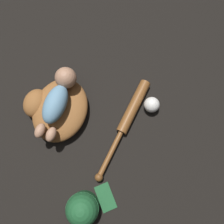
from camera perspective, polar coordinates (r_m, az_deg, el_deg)
The scene contains 6 objects.
ground_plane at distance 1.13m, azimuth -13.78°, elevation -0.03°, with size 6.00×6.00×0.00m, color black.
baseball_glove at distance 1.09m, azimuth -14.39°, elevation 0.88°, with size 0.38×0.36×0.10m.
baby_figure at distance 1.00m, azimuth -13.90°, elevation 3.71°, with size 0.34×0.15×0.10m.
baseball_bat at distance 1.07m, azimuth 4.42°, elevation -1.14°, with size 0.54×0.07×0.05m.
baseball at distance 1.09m, azimuth 10.33°, elevation 1.87°, with size 0.08×0.08×0.08m.
baseball_cap at distance 1.03m, azimuth -7.61°, elevation -23.74°, with size 0.22×0.20×0.14m.
Camera 1 is at (-0.10, -0.37, 1.07)m, focal length 35.00 mm.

